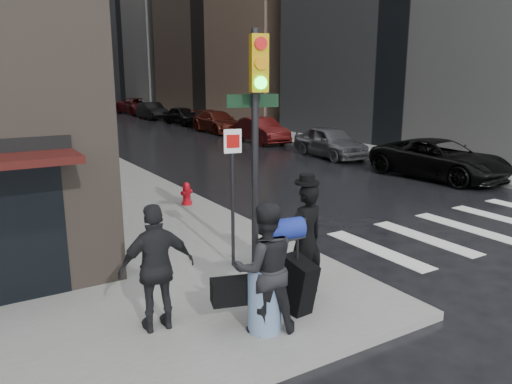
# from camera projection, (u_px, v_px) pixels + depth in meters

# --- Properties ---
(ground) EXTENTS (140.00, 140.00, 0.00)m
(ground) POSITION_uv_depth(u_px,v_px,m) (274.00, 302.00, 8.79)
(ground) COLOR black
(ground) RESTS_ON ground
(sidewalk_left) EXTENTS (4.00, 50.00, 0.15)m
(sidewalk_left) POSITION_uv_depth(u_px,v_px,m) (36.00, 137.00, 31.18)
(sidewalk_left) COLOR slate
(sidewalk_left) RESTS_ON ground
(sidewalk_right) EXTENTS (3.00, 50.00, 0.15)m
(sidewalk_right) POSITION_uv_depth(u_px,v_px,m) (226.00, 126.00, 38.04)
(sidewalk_right) COLOR slate
(sidewalk_right) RESTS_ON ground
(crosswalk) EXTENTS (8.50, 3.00, 0.01)m
(crosswalk) POSITION_uv_depth(u_px,v_px,m) (485.00, 223.00, 13.43)
(crosswalk) COLOR silver
(crosswalk) RESTS_ON ground
(bldg_right_far) EXTENTS (22.00, 20.00, 25.00)m
(bldg_right_far) POSITION_uv_depth(u_px,v_px,m) (198.00, 9.00, 67.24)
(bldg_right_far) COLOR slate
(bldg_right_far) RESTS_ON ground
(man_overcoat) EXTENTS (1.13, 1.17, 2.17)m
(man_overcoat) POSITION_uv_depth(u_px,v_px,m) (304.00, 246.00, 8.48)
(man_overcoat) COLOR black
(man_overcoat) RESTS_ON ground
(man_jeans) EXTENTS (1.39, 1.07, 1.99)m
(man_jeans) POSITION_uv_depth(u_px,v_px,m) (264.00, 268.00, 7.32)
(man_jeans) COLOR black
(man_jeans) RESTS_ON ground
(man_greycoat) EXTENTS (1.18, 0.56, 1.95)m
(man_greycoat) POSITION_uv_depth(u_px,v_px,m) (157.00, 268.00, 7.37)
(man_greycoat) COLOR black
(man_greycoat) RESTS_ON ground
(traffic_light) EXTENTS (1.12, 0.64, 4.59)m
(traffic_light) POSITION_uv_depth(u_px,v_px,m) (255.00, 118.00, 9.42)
(traffic_light) COLOR black
(traffic_light) RESTS_ON ground
(fire_hydrant) EXTENTS (0.39, 0.30, 0.68)m
(fire_hydrant) POSITION_uv_depth(u_px,v_px,m) (187.00, 195.00, 14.70)
(fire_hydrant) COLOR #A80A14
(fire_hydrant) RESTS_ON ground
(parked_car_0) EXTENTS (2.95, 5.56, 1.49)m
(parked_car_0) POSITION_uv_depth(u_px,v_px,m) (440.00, 159.00, 19.07)
(parked_car_0) COLOR black
(parked_car_0) RESTS_ON ground
(parked_car_1) EXTENTS (2.04, 4.48, 1.49)m
(parked_car_1) POSITION_uv_depth(u_px,v_px,m) (330.00, 142.00, 23.93)
(parked_car_1) COLOR #4B4B50
(parked_car_1) RESTS_ON ground
(parked_car_2) EXTENTS (1.83, 4.51, 1.46)m
(parked_car_2) POSITION_uv_depth(u_px,v_px,m) (261.00, 130.00, 28.93)
(parked_car_2) COLOR #400D0C
(parked_car_2) RESTS_ON ground
(parked_car_3) EXTENTS (2.08, 5.01, 1.45)m
(parked_car_3) POSITION_uv_depth(u_px,v_px,m) (218.00, 122.00, 34.11)
(parked_car_3) COLOR #3F120C
(parked_car_3) RESTS_ON ground
(parked_car_4) EXTENTS (2.05, 4.31, 1.42)m
(parked_car_4) POSITION_uv_depth(u_px,v_px,m) (183.00, 116.00, 39.20)
(parked_car_4) COLOR black
(parked_car_4) RESTS_ON ground
(parked_car_5) EXTENTS (1.62, 4.50, 1.48)m
(parked_car_5) POSITION_uv_depth(u_px,v_px,m) (152.00, 111.00, 44.05)
(parked_car_5) COLOR black
(parked_car_5) RESTS_ON ground
(parked_car_6) EXTENTS (3.04, 5.91, 1.60)m
(parked_car_6) POSITION_uv_depth(u_px,v_px,m) (137.00, 106.00, 49.43)
(parked_car_6) COLOR #400C0F
(parked_car_6) RESTS_ON ground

